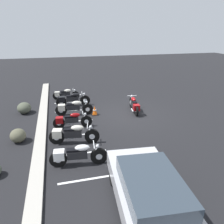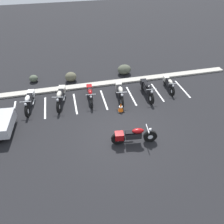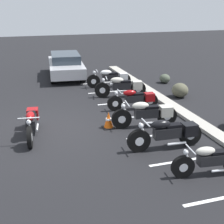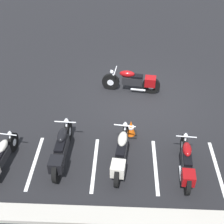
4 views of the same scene
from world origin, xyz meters
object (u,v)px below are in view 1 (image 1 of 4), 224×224
(motorcycle_maroon_featured, at_px, (134,105))
(traffic_cone, at_px, (95,111))
(landscape_rock_0, at_px, (18,136))
(parked_bike_4, at_px, (71,99))
(parked_bike_0, at_px, (76,155))
(parked_bike_5, at_px, (65,94))
(parked_bike_1, at_px, (72,134))
(parked_bike_2, at_px, (71,120))
(parked_bike_3, at_px, (72,108))
(landscape_rock_2, at_px, (24,108))
(car_silver, at_px, (150,194))

(motorcycle_maroon_featured, height_order, traffic_cone, motorcycle_maroon_featured)
(landscape_rock_0, bearing_deg, parked_bike_4, -32.28)
(parked_bike_0, distance_m, parked_bike_5, 8.66)
(parked_bike_1, xyz_separation_m, landscape_rock_0, (0.78, 2.40, -0.16))
(parked_bike_0, bearing_deg, landscape_rock_0, 139.68)
(parked_bike_5, relative_size, traffic_cone, 3.47)
(parked_bike_2, height_order, parked_bike_5, parked_bike_2)
(parked_bike_3, distance_m, landscape_rock_0, 3.88)
(motorcycle_maroon_featured, relative_size, parked_bike_2, 1.08)
(motorcycle_maroon_featured, relative_size, landscape_rock_0, 2.86)
(motorcycle_maroon_featured, distance_m, parked_bike_3, 3.82)
(parked_bike_3, relative_size, traffic_cone, 4.04)
(parked_bike_0, height_order, parked_bike_1, parked_bike_1)
(parked_bike_0, relative_size, traffic_cone, 3.93)
(parked_bike_5, bearing_deg, parked_bike_3, -79.00)
(motorcycle_maroon_featured, distance_m, parked_bike_5, 5.55)
(parked_bike_1, bearing_deg, parked_bike_2, 98.08)
(landscape_rock_2, bearing_deg, parked_bike_5, -49.00)
(motorcycle_maroon_featured, height_order, parked_bike_2, motorcycle_maroon_featured)
(parked_bike_3, relative_size, landscape_rock_2, 2.32)
(motorcycle_maroon_featured, distance_m, traffic_cone, 2.50)
(motorcycle_maroon_featured, height_order, parked_bike_3, parked_bike_3)
(landscape_rock_0, distance_m, traffic_cone, 4.74)
(parked_bike_1, bearing_deg, parked_bike_4, 96.46)
(parked_bike_2, xyz_separation_m, landscape_rock_0, (-0.96, 2.49, -0.11))
(parked_bike_1, xyz_separation_m, parked_bike_3, (3.54, -0.33, -0.00))
(parked_bike_0, height_order, landscape_rock_0, parked_bike_0)
(parked_bike_3, relative_size, parked_bike_4, 0.99)
(parked_bike_0, bearing_deg, landscape_rock_2, 118.11)
(landscape_rock_2, bearing_deg, parked_bike_0, -158.32)
(motorcycle_maroon_featured, relative_size, parked_bike_0, 1.00)
(parked_bike_3, bearing_deg, traffic_cone, -5.70)
(parked_bike_1, bearing_deg, landscape_rock_2, 129.76)
(parked_bike_3, xyz_separation_m, traffic_cone, (-0.29, -1.31, -0.21))
(parked_bike_1, height_order, parked_bike_4, parked_bike_1)
(parked_bike_4, bearing_deg, traffic_cone, -56.04)
(parked_bike_0, xyz_separation_m, parked_bike_4, (7.01, -0.41, 0.02))
(motorcycle_maroon_featured, xyz_separation_m, parked_bike_1, (-3.13, 4.13, 0.01))
(car_silver, height_order, landscape_rock_0, car_silver)
(parked_bike_0, bearing_deg, parked_bike_3, 92.90)
(parked_bike_0, relative_size, parked_bike_5, 1.13)
(motorcycle_maroon_featured, xyz_separation_m, traffic_cone, (0.12, 2.49, -0.20))
(parked_bike_4, xyz_separation_m, parked_bike_5, (1.64, 0.36, -0.07))
(traffic_cone, bearing_deg, parked_bike_4, 31.64)
(parked_bike_5, height_order, landscape_rock_0, parked_bike_5)
(parked_bike_5, relative_size, landscape_rock_2, 1.99)
(parked_bike_0, relative_size, landscape_rock_2, 2.26)
(motorcycle_maroon_featured, distance_m, parked_bike_4, 4.28)
(parked_bike_4, bearing_deg, parked_bike_5, 104.83)
(landscape_rock_0, bearing_deg, parked_bike_1, -108.03)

